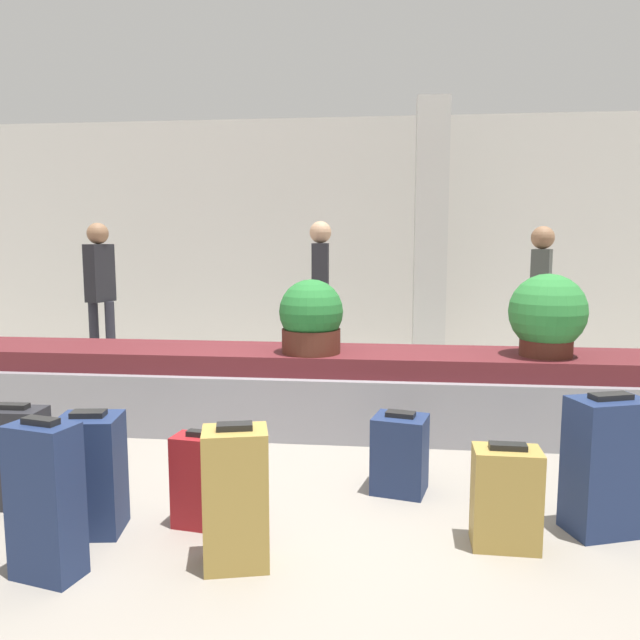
% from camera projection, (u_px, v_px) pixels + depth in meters
% --- Properties ---
extents(ground_plane, '(18.00, 18.00, 0.00)m').
position_uv_depth(ground_plane, '(296.00, 491.00, 3.90)').
color(ground_plane, gray).
extents(back_wall, '(18.00, 0.06, 3.20)m').
position_uv_depth(back_wall, '(349.00, 236.00, 8.66)').
color(back_wall, silver).
rests_on(back_wall, ground_plane).
extents(carousel, '(8.92, 0.90, 0.66)m').
position_uv_depth(carousel, '(320.00, 391.00, 5.18)').
color(carousel, gray).
rests_on(carousel, ground_plane).
extents(pillar, '(0.38, 0.38, 3.20)m').
position_uv_depth(pillar, '(430.00, 236.00, 7.49)').
color(pillar, silver).
rests_on(pillar, ground_plane).
extents(suitcase_0, '(0.37, 0.34, 0.51)m').
position_uv_depth(suitcase_0, '(400.00, 454.00, 3.87)').
color(suitcase_0, navy).
rests_on(suitcase_0, ground_plane).
extents(suitcase_1, '(0.37, 0.22, 0.54)m').
position_uv_depth(suitcase_1, '(205.00, 481.00, 3.40)').
color(suitcase_1, maroon).
rests_on(suitcase_1, ground_plane).
extents(suitcase_2, '(0.35, 0.32, 0.67)m').
position_uv_depth(suitcase_2, '(91.00, 474.00, 3.34)').
color(suitcase_2, navy).
rests_on(suitcase_2, ground_plane).
extents(suitcase_3, '(0.46, 0.37, 0.76)m').
position_uv_depth(suitcase_3, '(606.00, 466.00, 3.32)').
color(suitcase_3, navy).
rests_on(suitcase_3, ground_plane).
extents(suitcase_4, '(0.39, 0.21, 0.62)m').
position_uv_depth(suitcase_4, '(14.00, 457.00, 3.66)').
color(suitcase_4, '#232328').
rests_on(suitcase_4, ground_plane).
extents(suitcase_5, '(0.35, 0.30, 0.71)m').
position_uv_depth(suitcase_5, '(236.00, 497.00, 2.98)').
color(suitcase_5, '#A3843D').
rests_on(suitcase_5, ground_plane).
extents(suitcase_6, '(0.35, 0.26, 0.77)m').
position_uv_depth(suitcase_6, '(45.00, 501.00, 2.88)').
color(suitcase_6, navy).
rests_on(suitcase_6, ground_plane).
extents(suitcase_7, '(0.34, 0.23, 0.55)m').
position_uv_depth(suitcase_7, '(506.00, 497.00, 3.18)').
color(suitcase_7, '#A3843D').
rests_on(suitcase_7, ground_plane).
extents(potted_plant_1, '(0.59, 0.59, 0.64)m').
position_uv_depth(potted_plant_1, '(547.00, 316.00, 4.84)').
color(potted_plant_1, '#4C2319').
rests_on(potted_plant_1, carousel).
extents(potted_plant_2, '(0.51, 0.51, 0.59)m').
position_uv_depth(potted_plant_2, '(311.00, 319.00, 4.98)').
color(potted_plant_2, '#4C2319').
rests_on(potted_plant_2, carousel).
extents(traveler_0, '(0.31, 0.36, 1.75)m').
position_uv_depth(traveler_0, '(100.00, 283.00, 7.22)').
color(traveler_0, '#282833').
rests_on(traveler_0, ground_plane).
extents(traveler_1, '(0.31, 0.33, 1.76)m').
position_uv_depth(traveler_1, '(320.00, 283.00, 7.05)').
color(traveler_1, '#282833').
rests_on(traveler_1, ground_plane).
extents(traveler_2, '(0.31, 0.36, 1.70)m').
position_uv_depth(traveler_2, '(540.00, 292.00, 6.52)').
color(traveler_2, '#282833').
rests_on(traveler_2, ground_plane).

